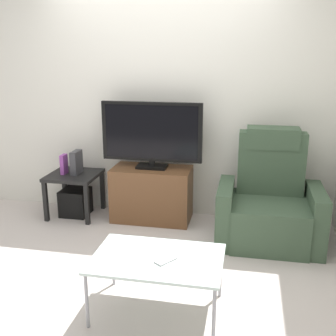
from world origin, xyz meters
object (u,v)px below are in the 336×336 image
object	(u,v)px
recliner_armchair	(269,204)
subwoofer_box	(76,202)
television	(152,134)
side_table	(74,180)
coffee_table	(158,261)
game_console	(76,162)
book_upright	(64,164)
cell_phone	(166,260)
tv_stand	(152,194)

from	to	relation	value
recliner_armchair	subwoofer_box	distance (m)	2.14
television	subwoofer_box	bearing A→B (deg)	-176.41
side_table	coffee_table	size ratio (longest dim) A/B	0.60
television	coffee_table	distance (m)	1.78
recliner_armchair	game_console	size ratio (longest dim) A/B	4.20
subwoofer_box	game_console	distance (m)	0.47
book_upright	cell_phone	xyz separation A→B (m)	(1.48, -1.60, -0.17)
book_upright	coffee_table	size ratio (longest dim) A/B	0.24
tv_stand	game_console	xyz separation A→B (m)	(-0.85, -0.03, 0.32)
television	coffee_table	size ratio (longest dim) A/B	1.19
television	cell_phone	distance (m)	1.82
subwoofer_box	coffee_table	xyz separation A→B (m)	(1.31, -1.58, 0.25)
game_console	coffee_table	bearing A→B (deg)	-51.21
book_upright	coffee_table	bearing A→B (deg)	-47.83
tv_stand	coffee_table	size ratio (longest dim) A/B	0.94
television	recliner_armchair	world-z (taller)	television
television	book_upright	size ratio (longest dim) A/B	4.94
side_table	subwoofer_box	bearing A→B (deg)	-18.43
tv_stand	television	distance (m)	0.67
side_table	cell_phone	distance (m)	2.12
recliner_armchair	tv_stand	bearing A→B (deg)	157.04
subwoofer_box	book_upright	distance (m)	0.46
tv_stand	side_table	bearing A→B (deg)	-177.61
television	coffee_table	xyz separation A→B (m)	(0.43, -1.63, -0.56)
game_console	cell_phone	size ratio (longest dim) A/B	1.71
cell_phone	tv_stand	bearing A→B (deg)	141.96
television	book_upright	bearing A→B (deg)	-175.61
television	subwoofer_box	world-z (taller)	television
side_table	game_console	bearing A→B (deg)	15.95
subwoofer_box	recliner_armchair	bearing A→B (deg)	-6.27
television	recliner_armchair	bearing A→B (deg)	-13.13
coffee_table	book_upright	bearing A→B (deg)	132.17
television	subwoofer_box	distance (m)	1.20
coffee_table	cell_phone	xyz separation A→B (m)	(0.06, -0.04, 0.03)
television	subwoofer_box	xyz separation A→B (m)	(-0.88, -0.06, -0.81)
tv_stand	recliner_armchair	distance (m)	1.27
recliner_armchair	coffee_table	xyz separation A→B (m)	(-0.81, -1.35, 0.02)
television	recliner_armchair	distance (m)	1.40
television	side_table	bearing A→B (deg)	-176.41
side_table	tv_stand	bearing A→B (deg)	2.39
recliner_armchair	game_console	distance (m)	2.11
book_upright	cell_phone	world-z (taller)	book_upright
subwoofer_box	television	bearing A→B (deg)	3.59
recliner_armchair	side_table	size ratio (longest dim) A/B	2.00
book_upright	game_console	world-z (taller)	game_console
tv_stand	book_upright	distance (m)	1.03
tv_stand	game_console	distance (m)	0.91
side_table	coffee_table	xyz separation A→B (m)	(1.31, -1.58, -0.01)
subwoofer_box	book_upright	size ratio (longest dim) A/B	1.37
tv_stand	subwoofer_box	world-z (taller)	tv_stand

